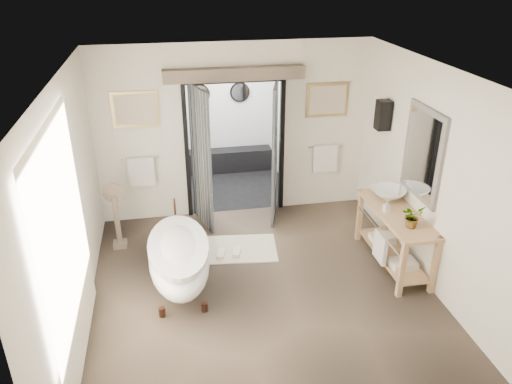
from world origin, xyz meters
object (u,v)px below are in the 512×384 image
Objects in this scene: basin at (389,194)px; clawfoot_tub at (179,258)px; vanity at (394,234)px; rug at (237,249)px.

clawfoot_tub is at bearing 173.51° from basin.
vanity reaches higher than rug.
rug is (0.89, 0.74, -0.42)m from clawfoot_tub.
clawfoot_tub reaches higher than vanity.
clawfoot_tub is 1.50× the size of rug.
vanity is 3.21× the size of basin.
clawfoot_tub is at bearing -140.20° from rug.
clawfoot_tub is 3.02m from vanity.
clawfoot_tub reaches higher than rug.
rug is at bearing 159.21° from vanity.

